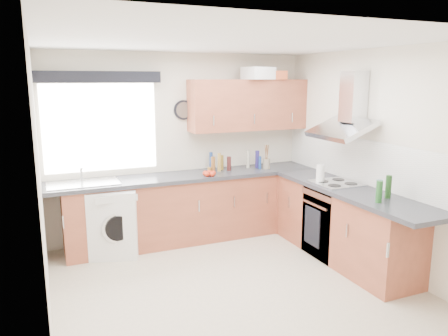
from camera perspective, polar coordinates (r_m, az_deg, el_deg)
name	(u,v)px	position (r m, az deg, el deg)	size (l,w,h in m)	color
ground_plane	(234,286)	(4.79, 1.27, -15.16)	(3.60, 3.60, 0.00)	beige
ceiling	(235,42)	(4.30, 1.43, 16.16)	(3.60, 3.60, 0.02)	white
wall_back	(180,146)	(6.04, -5.73, 2.86)	(3.60, 0.02, 2.50)	silver
wall_front	(352,225)	(2.89, 16.35, -7.12)	(3.60, 0.02, 2.50)	silver
wall_left	(40,188)	(4.00, -22.85, -2.42)	(0.02, 3.60, 2.50)	silver
wall_right	(375,158)	(5.37, 19.14, 1.20)	(0.02, 3.60, 2.50)	silver
window	(101,128)	(5.77, -15.80, 5.09)	(1.40, 0.02, 1.10)	silver
window_blind	(99,77)	(5.65, -16.03, 11.36)	(1.50, 0.18, 0.14)	black
splashback	(357,160)	(5.59, 16.97, 1.00)	(0.01, 3.00, 0.54)	white
base_cab_back	(181,210)	(5.92, -5.65, -5.46)	(3.00, 0.58, 0.86)	brown
base_cab_corner	(284,198)	(6.55, 7.88, -3.85)	(0.60, 0.60, 0.86)	brown
base_cab_right	(343,225)	(5.49, 15.26, -7.18)	(0.58, 2.10, 0.86)	brown
worktop_back	(188,176)	(5.82, -4.77, -1.09)	(3.60, 0.62, 0.05)	#28292F
worktop_right	(353,191)	(5.25, 16.44, -2.94)	(0.62, 2.42, 0.05)	#28292F
sink	(83,180)	(5.55, -17.93, -1.56)	(0.84, 0.46, 0.10)	silver
oven	(334,222)	(5.60, 14.22, -6.82)	(0.56, 0.58, 0.85)	black
hob_plate	(336,183)	(5.47, 14.48, -1.91)	(0.52, 0.52, 0.01)	silver
extractor_hood	(347,112)	(5.40, 15.78, 7.03)	(0.52, 0.78, 0.66)	silver
upper_cabinets	(248,105)	(6.17, 3.20, 8.22)	(1.70, 0.35, 0.70)	brown
washing_machine	(114,221)	(5.63, -14.14, -6.76)	(0.57, 0.55, 0.84)	silver
wall_clock	(184,110)	(5.96, -5.25, 7.55)	(0.27, 0.27, 0.04)	black
casserole	(258,73)	(6.11, 4.51, 12.24)	(0.40, 0.29, 0.17)	silver
storage_box	(277,75)	(6.25, 6.93, 11.95)	(0.26, 0.21, 0.12)	#B54925
utensil_pot	(266,164)	(6.19, 5.56, 0.55)	(0.10, 0.10, 0.14)	gray
kitchen_roll	(320,174)	(5.45, 12.48, -0.73)	(0.10, 0.10, 0.22)	silver
tomato_cluster	(209,173)	(5.70, -1.93, -0.71)	(0.15, 0.15, 0.07)	red
jar_0	(209,171)	(5.79, -1.91, -0.39)	(0.05, 0.05, 0.10)	brown
jar_1	(260,163)	(6.16, 4.71, 0.70)	(0.04, 0.04, 0.18)	navy
jar_2	(213,166)	(5.81, -1.44, 0.33)	(0.05, 0.05, 0.23)	brown
jar_3	(229,164)	(6.03, 0.65, 0.58)	(0.06, 0.06, 0.20)	#3E1716
jar_4	(219,162)	(5.98, -0.63, 0.75)	(0.05, 0.05, 0.25)	olive
jar_5	(211,161)	(6.10, -1.71, 0.93)	(0.05, 0.05, 0.24)	navy
jar_6	(248,159)	(6.22, 3.16, 1.16)	(0.05, 0.05, 0.25)	#A6A08E
jar_7	(222,163)	(6.08, -0.27, 0.71)	(0.05, 0.05, 0.20)	olive
jar_8	(257,159)	(6.23, 4.37, 1.15)	(0.06, 0.06, 0.25)	navy
bottle_0	(379,190)	(4.85, 19.60, -2.72)	(0.06, 0.06, 0.21)	navy
bottle_1	(388,187)	(4.95, 20.67, -2.31)	(0.06, 0.06, 0.25)	#1C4318
bottle_2	(379,192)	(4.73, 19.61, -2.95)	(0.06, 0.06, 0.23)	#1E5521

